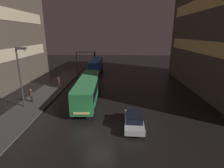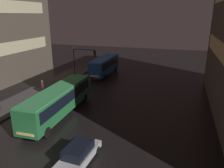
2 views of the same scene
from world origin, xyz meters
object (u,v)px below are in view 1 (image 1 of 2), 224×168
(bus_far, at_px, (96,65))
(street_lamp_sidewalk, at_px, (21,68))
(bus_near, at_px, (88,87))
(traffic_light_main, at_px, (84,60))
(car_taxi, at_px, (134,120))
(pedestrian_far, at_px, (59,82))
(pedestrian_near, at_px, (31,94))

(bus_far, relative_size, street_lamp_sidewalk, 1.30)
(bus_near, relative_size, traffic_light_main, 2.06)
(bus_far, bearing_deg, street_lamp_sidewalk, 73.47)
(car_taxi, relative_size, pedestrian_far, 2.43)
(bus_near, xyz_separation_m, pedestrian_near, (-7.18, -0.99, -0.70))
(bus_near, relative_size, car_taxi, 2.63)
(pedestrian_near, distance_m, street_lamp_sidewalk, 3.97)
(pedestrian_far, relative_size, traffic_light_main, 0.32)
(pedestrian_far, bearing_deg, pedestrian_near, 108.47)
(pedestrian_far, bearing_deg, street_lamp_sidewalk, 111.32)
(car_taxi, height_order, street_lamp_sidewalk, street_lamp_sidewalk)
(bus_near, distance_m, street_lamp_sidewalk, 8.16)
(bus_far, height_order, traffic_light_main, traffic_light_main)
(pedestrian_far, bearing_deg, bus_far, -77.51)
(bus_near, height_order, street_lamp_sidewalk, street_lamp_sidewalk)
(bus_near, distance_m, bus_far, 17.21)
(bus_near, distance_m, traffic_light_main, 11.86)
(car_taxi, bearing_deg, bus_near, -47.50)
(bus_near, relative_size, bus_far, 1.26)
(bus_far, distance_m, pedestrian_far, 13.01)
(bus_near, relative_size, street_lamp_sidewalk, 1.63)
(bus_near, xyz_separation_m, pedestrian_far, (-5.60, 5.03, -0.69))
(bus_near, height_order, pedestrian_far, bus_near)
(pedestrian_far, relative_size, street_lamp_sidewalk, 0.26)
(pedestrian_near, distance_m, pedestrian_far, 6.23)
(pedestrian_near, bearing_deg, bus_far, -48.77)
(pedestrian_far, xyz_separation_m, traffic_light_main, (2.97, 6.37, 2.66))
(bus_near, bearing_deg, pedestrian_far, -43.81)
(pedestrian_near, height_order, street_lamp_sidewalk, street_lamp_sidewalk)
(bus_near, distance_m, car_taxi, 8.60)
(car_taxi, bearing_deg, pedestrian_far, -43.53)
(traffic_light_main, relative_size, street_lamp_sidewalk, 0.79)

